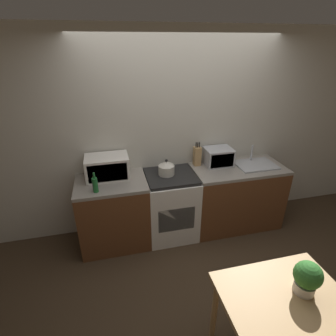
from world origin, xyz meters
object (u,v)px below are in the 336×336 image
(microwave, at_px, (107,167))
(toaster_oven, at_px, (218,157))
(bottle, at_px, (95,185))
(kettle, at_px, (166,168))
(stove_range, at_px, (171,205))
(dining_table, at_px, (283,307))

(microwave, bearing_deg, toaster_oven, 0.96)
(bottle, xyz_separation_m, toaster_oven, (1.60, 0.34, 0.03))
(kettle, height_order, microwave, microwave)
(stove_range, distance_m, kettle, 0.54)
(microwave, xyz_separation_m, bottle, (-0.15, -0.32, -0.05))
(microwave, bearing_deg, stove_range, -8.99)
(bottle, bearing_deg, dining_table, -50.00)
(kettle, distance_m, toaster_oven, 0.75)
(stove_range, relative_size, dining_table, 0.98)
(bottle, distance_m, toaster_oven, 1.64)
(stove_range, distance_m, toaster_oven, 0.91)
(toaster_oven, height_order, dining_table, toaster_oven)
(toaster_oven, relative_size, dining_table, 0.39)
(microwave, bearing_deg, kettle, -7.30)
(kettle, bearing_deg, dining_table, -75.70)
(kettle, height_order, dining_table, kettle)
(microwave, relative_size, dining_table, 0.56)
(stove_range, height_order, toaster_oven, toaster_oven)
(bottle, bearing_deg, microwave, 65.38)
(bottle, xyz_separation_m, dining_table, (1.32, -1.57, -0.34))
(microwave, xyz_separation_m, toaster_oven, (1.45, 0.02, -0.02))
(kettle, height_order, toaster_oven, toaster_oven)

